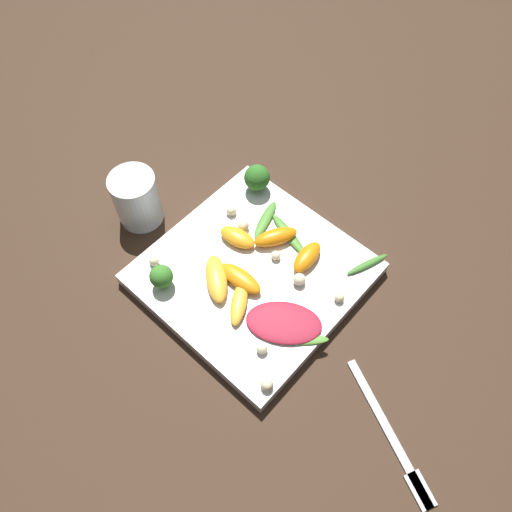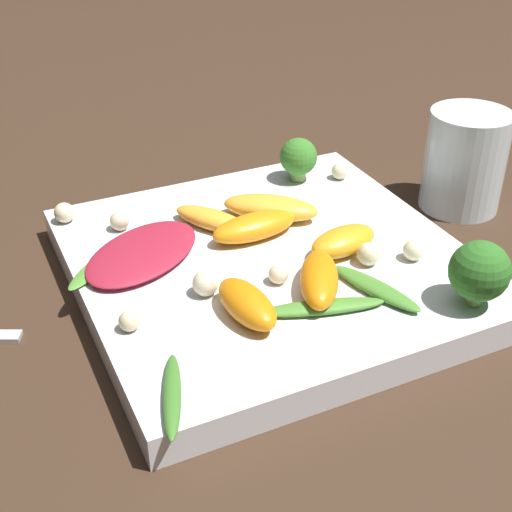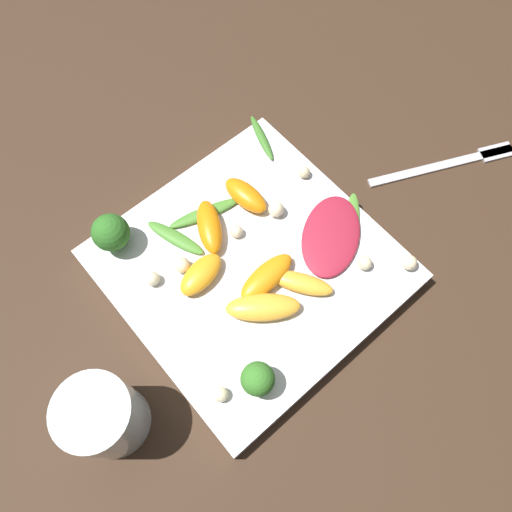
# 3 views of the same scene
# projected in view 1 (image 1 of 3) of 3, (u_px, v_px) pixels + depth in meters

# --- Properties ---
(ground_plane) EXTENTS (2.40, 2.40, 0.00)m
(ground_plane) POSITION_uv_depth(u_px,v_px,m) (253.00, 277.00, 0.75)
(ground_plane) COLOR #382619
(plate) EXTENTS (0.28, 0.28, 0.02)m
(plate) POSITION_uv_depth(u_px,v_px,m) (253.00, 274.00, 0.74)
(plate) COLOR white
(plate) RESTS_ON ground_plane
(drinking_glass) EXTENTS (0.07, 0.07, 0.09)m
(drinking_glass) POSITION_uv_depth(u_px,v_px,m) (137.00, 199.00, 0.77)
(drinking_glass) COLOR silver
(drinking_glass) RESTS_ON ground_plane
(fork) EXTENTS (0.18, 0.10, 0.01)m
(fork) POSITION_uv_depth(u_px,v_px,m) (397.00, 446.00, 0.62)
(fork) COLOR #B2B2B7
(fork) RESTS_ON ground_plane
(radicchio_leaf_0) EXTENTS (0.12, 0.11, 0.01)m
(radicchio_leaf_0) POSITION_uv_depth(u_px,v_px,m) (284.00, 323.00, 0.68)
(radicchio_leaf_0) COLOR maroon
(radicchio_leaf_0) RESTS_ON plate
(orange_segment_0) EXTENTS (0.06, 0.07, 0.01)m
(orange_segment_0) POSITION_uv_depth(u_px,v_px,m) (239.00, 303.00, 0.69)
(orange_segment_0) COLOR #FCAD33
(orange_segment_0) RESTS_ON plate
(orange_segment_1) EXTENTS (0.06, 0.07, 0.02)m
(orange_segment_1) POSITION_uv_depth(u_px,v_px,m) (276.00, 237.00, 0.74)
(orange_segment_1) COLOR orange
(orange_segment_1) RESTS_ON plate
(orange_segment_2) EXTENTS (0.03, 0.06, 0.02)m
(orange_segment_2) POSITION_uv_depth(u_px,v_px,m) (307.00, 257.00, 0.73)
(orange_segment_2) COLOR orange
(orange_segment_2) RESTS_ON plate
(orange_segment_3) EXTENTS (0.07, 0.03, 0.02)m
(orange_segment_3) POSITION_uv_depth(u_px,v_px,m) (242.00, 280.00, 0.71)
(orange_segment_3) COLOR orange
(orange_segment_3) RESTS_ON plate
(orange_segment_4) EXTENTS (0.06, 0.04, 0.02)m
(orange_segment_4) POSITION_uv_depth(u_px,v_px,m) (237.00, 237.00, 0.74)
(orange_segment_4) COLOR orange
(orange_segment_4) RESTS_ON plate
(orange_segment_5) EXTENTS (0.08, 0.07, 0.02)m
(orange_segment_5) POSITION_uv_depth(u_px,v_px,m) (216.00, 279.00, 0.71)
(orange_segment_5) COLOR #FCAD33
(orange_segment_5) RESTS_ON plate
(broccoli_floret_0) EXTENTS (0.03, 0.03, 0.04)m
(broccoli_floret_0) POSITION_uv_depth(u_px,v_px,m) (161.00, 277.00, 0.70)
(broccoli_floret_0) COLOR #84AD5B
(broccoli_floret_0) RESTS_ON plate
(broccoli_floret_1) EXTENTS (0.04, 0.04, 0.05)m
(broccoli_floret_1) POSITION_uv_depth(u_px,v_px,m) (257.00, 178.00, 0.78)
(broccoli_floret_1) COLOR #84AD5B
(broccoli_floret_1) RESTS_ON plate
(arugula_sprig_0) EXTENTS (0.03, 0.07, 0.01)m
(arugula_sprig_0) POSITION_uv_depth(u_px,v_px,m) (367.00, 264.00, 0.73)
(arugula_sprig_0) COLOR #3D7528
(arugula_sprig_0) RESTS_ON plate
(arugula_sprig_1) EXTENTS (0.04, 0.08, 0.01)m
(arugula_sprig_1) POSITION_uv_depth(u_px,v_px,m) (265.00, 220.00, 0.77)
(arugula_sprig_1) COLOR #47842D
(arugula_sprig_1) RESTS_ON plate
(arugula_sprig_2) EXTENTS (0.07, 0.06, 0.00)m
(arugula_sprig_2) POSITION_uv_depth(u_px,v_px,m) (300.00, 339.00, 0.67)
(arugula_sprig_2) COLOR #518E33
(arugula_sprig_2) RESTS_ON plate
(arugula_sprig_3) EXTENTS (0.09, 0.04, 0.01)m
(arugula_sprig_3) POSITION_uv_depth(u_px,v_px,m) (291.00, 236.00, 0.75)
(arugula_sprig_3) COLOR #47842D
(arugula_sprig_3) RESTS_ON plate
(macadamia_nut_0) EXTENTS (0.01, 0.01, 0.01)m
(macadamia_nut_0) POSITION_uv_depth(u_px,v_px,m) (276.00, 255.00, 0.73)
(macadamia_nut_0) COLOR beige
(macadamia_nut_0) RESTS_ON plate
(macadamia_nut_1) EXTENTS (0.02, 0.02, 0.02)m
(macadamia_nut_1) POSITION_uv_depth(u_px,v_px,m) (243.00, 226.00, 0.76)
(macadamia_nut_1) COLOR beige
(macadamia_nut_1) RESTS_ON plate
(macadamia_nut_2) EXTENTS (0.01, 0.01, 0.01)m
(macadamia_nut_2) POSITION_uv_depth(u_px,v_px,m) (339.00, 298.00, 0.69)
(macadamia_nut_2) COLOR beige
(macadamia_nut_2) RESTS_ON plate
(macadamia_nut_3) EXTENTS (0.02, 0.02, 0.02)m
(macadamia_nut_3) POSITION_uv_depth(u_px,v_px,m) (262.00, 348.00, 0.66)
(macadamia_nut_3) COLOR beige
(macadamia_nut_3) RESTS_ON plate
(macadamia_nut_4) EXTENTS (0.02, 0.02, 0.02)m
(macadamia_nut_4) POSITION_uv_depth(u_px,v_px,m) (231.00, 211.00, 0.77)
(macadamia_nut_4) COLOR beige
(macadamia_nut_4) RESTS_ON plate
(macadamia_nut_5) EXTENTS (0.02, 0.02, 0.02)m
(macadamia_nut_5) POSITION_uv_depth(u_px,v_px,m) (267.00, 384.00, 0.63)
(macadamia_nut_5) COLOR beige
(macadamia_nut_5) RESTS_ON plate
(macadamia_nut_6) EXTENTS (0.02, 0.02, 0.02)m
(macadamia_nut_6) POSITION_uv_depth(u_px,v_px,m) (299.00, 279.00, 0.71)
(macadamia_nut_6) COLOR beige
(macadamia_nut_6) RESTS_ON plate
(macadamia_nut_7) EXTENTS (0.01, 0.01, 0.01)m
(macadamia_nut_7) POSITION_uv_depth(u_px,v_px,m) (154.00, 261.00, 0.73)
(macadamia_nut_7) COLOR beige
(macadamia_nut_7) RESTS_ON plate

